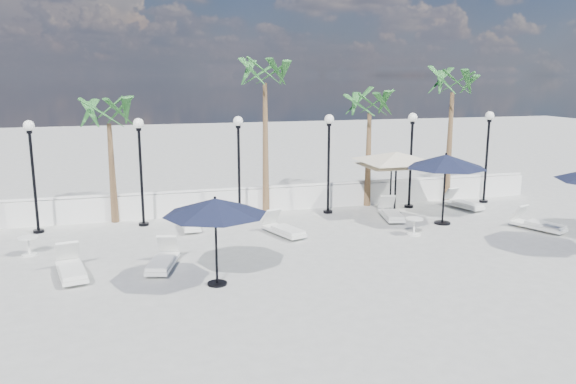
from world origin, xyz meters
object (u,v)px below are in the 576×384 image
object	(u,v)px
parasol_navy_mid	(446,162)
parasol_cream_sq_b	(392,158)
lounger_3	(71,268)
lounger_7	(463,203)
lounger_5	(283,228)
lounger_2	(190,223)
parasol_cream_sq_a	(397,152)
lounger_4	(391,213)
lounger_6	(538,224)
parasol_navy_left	(215,207)
lounger_1	(163,260)

from	to	relation	value
parasol_navy_mid	parasol_cream_sq_b	xyz separation A→B (m)	(-0.95, 2.36, -0.15)
lounger_3	parasol_cream_sq_b	xyz separation A→B (m)	(11.50, 4.62, 1.89)
lounger_7	lounger_5	bearing A→B (deg)	178.11
parasol_navy_mid	parasol_cream_sq_b	world-z (taller)	parasol_navy_mid
lounger_2	parasol_cream_sq_a	world-z (taller)	parasol_cream_sq_a
lounger_4	parasol_cream_sq_a	size ratio (longest dim) A/B	0.37
lounger_3	parasol_navy_mid	xyz separation A→B (m)	(12.45, 2.26, 2.04)
lounger_6	lounger_3	bearing A→B (deg)	159.62
lounger_7	parasol_navy_mid	xyz separation A→B (m)	(-2.06, -1.92, 2.06)
lounger_4	parasol_navy_left	world-z (taller)	parasol_navy_left
lounger_2	parasol_cream_sq_a	size ratio (longest dim) A/B	0.33
parasol_navy_mid	lounger_2	bearing A→B (deg)	168.74
parasol_cream_sq_a	lounger_5	bearing A→B (deg)	-161.14
parasol_navy_mid	lounger_3	bearing A→B (deg)	-169.70
parasol_cream_sq_b	lounger_6	bearing A→B (deg)	-47.41
lounger_4	lounger_6	xyz separation A→B (m)	(4.25, -2.75, -0.00)
lounger_4	lounger_3	bearing A→B (deg)	-150.71
lounger_2	lounger_4	xyz separation A→B (m)	(7.39, -0.68, 0.02)
lounger_3	parasol_cream_sq_a	size ratio (longest dim) A/B	0.38
lounger_3	lounger_2	bearing A→B (deg)	37.04
lounger_3	lounger_7	world-z (taller)	lounger_3
parasol_cream_sq_b	lounger_2	bearing A→B (deg)	-175.76
parasol_navy_left	parasol_cream_sq_a	distance (m)	9.58
lounger_2	parasol_cream_sq_b	size ratio (longest dim) A/B	0.38
lounger_6	parasol_cream_sq_a	world-z (taller)	parasol_cream_sq_a
lounger_1	lounger_2	distance (m)	4.14
lounger_6	lounger_4	bearing A→B (deg)	124.45
lounger_4	lounger_7	xyz separation A→B (m)	(3.57, 0.82, -0.01)
lounger_1	lounger_7	bearing A→B (deg)	34.43
parasol_navy_mid	parasol_cream_sq_b	size ratio (longest dim) A/B	0.63
lounger_5	lounger_6	distance (m)	8.87
lounger_7	parasol_cream_sq_a	size ratio (longest dim) A/B	0.35
lounger_1	parasol_cream_sq_b	xyz separation A→B (m)	(9.10, 4.56, 1.90)
lounger_1	lounger_5	bearing A→B (deg)	44.99
lounger_4	lounger_5	xyz separation A→B (m)	(-4.45, -1.00, -0.00)
lounger_5	lounger_7	xyz separation A→B (m)	(8.02, 1.82, -0.01)
lounger_5	lounger_6	xyz separation A→B (m)	(8.70, -1.75, -0.00)
lounger_2	parasol_navy_mid	world-z (taller)	parasol_navy_mid
lounger_7	parasol_cream_sq_b	world-z (taller)	parasol_cream_sq_b
parasol_cream_sq_a	parasol_cream_sq_b	distance (m)	0.66
lounger_1	lounger_3	world-z (taller)	lounger_3
parasol_navy_left	parasol_cream_sq_b	world-z (taller)	parasol_navy_left
lounger_7	parasol_cream_sq_b	size ratio (longest dim) A/B	0.41
lounger_2	lounger_4	bearing A→B (deg)	-6.19
lounger_3	parasol_navy_left	distance (m)	4.38
lounger_2	parasol_navy_mid	bearing A→B (deg)	-12.23
lounger_6	lounger_7	world-z (taller)	lounger_6
lounger_5	lounger_6	bearing A→B (deg)	-31.15
lounger_1	lounger_3	distance (m)	2.40
lounger_1	parasol_cream_sq_a	world-z (taller)	parasol_cream_sq_a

